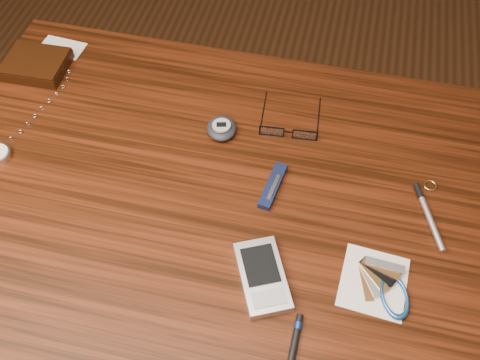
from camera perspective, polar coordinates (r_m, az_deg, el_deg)
The scene contains 12 objects.
ground at distance 1.59m, azimuth -1.81°, elevation -16.56°, with size 3.80×3.80×0.00m, color #472814.
desk at distance 1.00m, azimuth -2.76°, elevation -4.18°, with size 1.00×0.70×0.75m.
wallet_and_card at distance 1.17m, azimuth -20.88°, elevation 11.49°, with size 0.13×0.15×0.03m.
eyeglasses at distance 0.98m, azimuth 5.20°, elevation 5.24°, with size 0.12×0.12×0.02m.
gold_ring at distance 0.97m, azimuth 19.60°, elevation -0.54°, with size 0.02×0.02×0.00m, color tan.
pocket_watch at distance 1.05m, azimuth -24.13°, elevation 2.90°, with size 0.07×0.30×0.01m.
pda_phone at distance 0.82m, azimuth 2.41°, elevation -10.23°, with size 0.11×0.14×0.02m.
pedometer at distance 0.98m, azimuth -1.98°, elevation 5.56°, with size 0.07×0.07×0.03m.
notepad_keys at distance 0.84m, azimuth 15.10°, elevation -10.97°, with size 0.12×0.12×0.01m.
pocket_knife at distance 0.91m, azimuth 3.51°, elevation -0.63°, with size 0.03×0.10×0.01m.
silver_pen at distance 0.93m, azimuth 19.31°, elevation -3.18°, with size 0.06×0.12×0.01m.
black_blue_pen at distance 0.79m, azimuth 5.93°, elevation -16.49°, with size 0.01×0.08×0.01m.
Camera 1 is at (0.17, -0.50, 1.50)m, focal length 40.00 mm.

